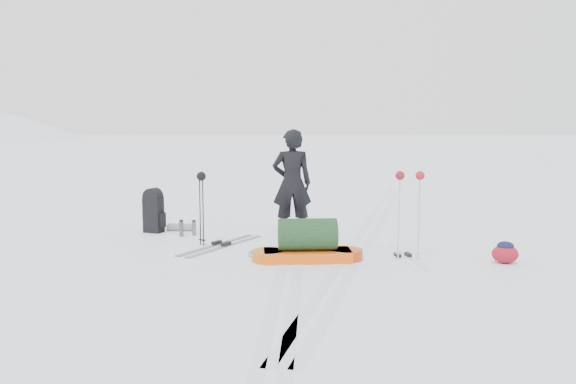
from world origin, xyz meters
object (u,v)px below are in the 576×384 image
Objects in this scene: skier at (292,183)px; pulk_sled at (307,245)px; ski_poles_black at (201,185)px; expedition_rucksack at (157,212)px.

skier is 2.01m from pulk_sled.
ski_poles_black reaches higher than pulk_sled.
expedition_rucksack is 0.74× the size of ski_poles_black.
pulk_sled is at bearing -20.16° from expedition_rucksack.
ski_poles_black is (-1.45, -0.94, 0.05)m from skier.
skier is at bearing 11.98° from ski_poles_black.
ski_poles_black reaches higher than expedition_rucksack.
pulk_sled is at bearing 92.55° from skier.
skier is 2.70m from expedition_rucksack.
ski_poles_black is at bearing -29.83° from expedition_rucksack.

